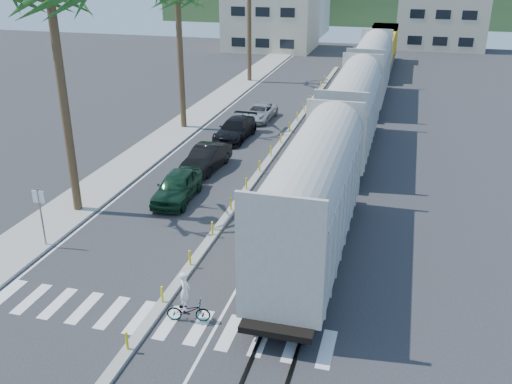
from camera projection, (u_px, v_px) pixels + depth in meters
ground at (173, 292)px, 23.52m from camera, size 140.00×140.00×0.00m
sidewalk at (195, 117)px, 47.74m from camera, size 3.00×90.00×0.15m
rails at (361, 120)px, 47.17m from camera, size 1.56×100.00×0.06m
median at (281, 144)px, 41.21m from camera, size 0.45×60.00×0.85m
crosswalk at (152, 319)px, 21.74m from camera, size 14.00×2.20×0.01m
lane_markings at (269, 124)px, 46.24m from camera, size 9.42×90.00×0.01m
freight_train at (360, 94)px, 43.21m from camera, size 3.00×60.94×5.85m
street_sign at (40, 209)px, 26.28m from camera, size 0.60×0.08×3.00m
buildings at (316, 11)px, 86.99m from camera, size 38.00×27.00×10.00m
car_lead at (177, 186)px, 31.89m from camera, size 2.42×4.95×1.62m
car_second at (206, 158)px, 36.26m from camera, size 2.46×5.02×1.56m
car_third at (235, 129)px, 42.21m from camera, size 2.63×5.40×1.50m
car_rear at (260, 112)px, 47.03m from camera, size 2.48×4.76×1.28m
cyclist at (188, 306)px, 21.45m from camera, size 1.22×1.89×2.07m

